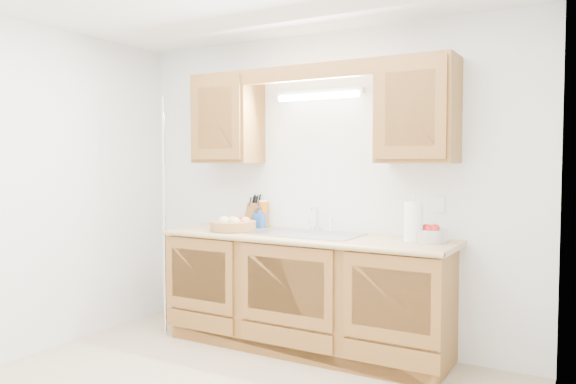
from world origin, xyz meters
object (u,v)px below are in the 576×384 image
Objects in this scene: knife_block at (254,215)px; paper_towel at (414,222)px; fruit_basket at (233,224)px; apple_bowl at (430,234)px.

paper_towel is (1.47, -0.21, 0.03)m from knife_block.
apple_bowl is (1.58, 0.14, 0.00)m from fruit_basket.
knife_block is at bearing 174.25° from apple_bowl.
paper_towel reaches higher than apple_bowl.
knife_block reaches higher than fruit_basket.
fruit_basket is 1.58m from apple_bowl.
knife_block is 0.88× the size of paper_towel.
apple_bowl is at bearing 24.72° from paper_towel.
knife_block is (0.00, 0.30, 0.05)m from fruit_basket.
apple_bowl is (1.57, -0.16, -0.05)m from knife_block.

